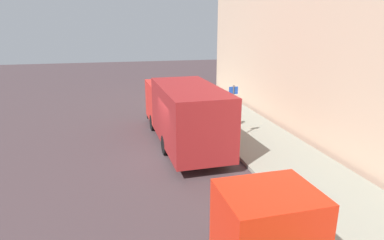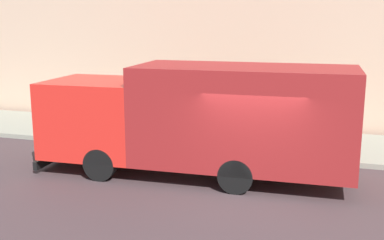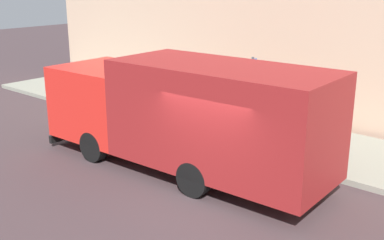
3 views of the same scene
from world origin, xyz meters
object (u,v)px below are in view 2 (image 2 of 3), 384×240
Objects in this scene: large_utility_truck at (200,117)px; traffic_cone_orange at (135,134)px; street_sign_post at (238,100)px; pedestrian_walking at (184,116)px.

large_utility_truck is 3.86m from traffic_cone_orange.
street_sign_post is at bearing -15.34° from large_utility_truck.
traffic_cone_orange is at bearing 92.26° from street_sign_post.
street_sign_post is (0.14, -3.49, 1.33)m from traffic_cone_orange.
pedestrian_walking is at bearing 23.61° from large_utility_truck.
large_utility_truck is at bearing 166.51° from street_sign_post.
traffic_cone_orange is (2.21, 2.92, -1.22)m from large_utility_truck.
traffic_cone_orange is 3.73m from street_sign_post.
pedestrian_walking is 2.22m from street_sign_post.
large_utility_truck is at bearing -127.04° from traffic_cone_orange.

